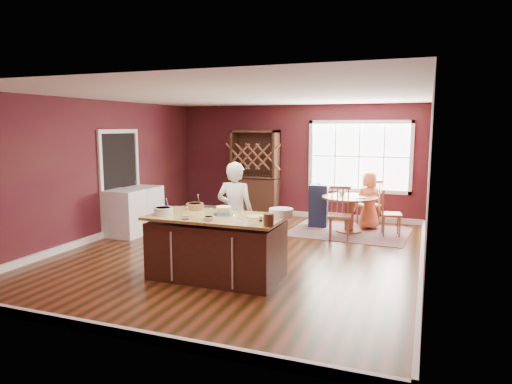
# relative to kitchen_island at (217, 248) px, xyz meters

# --- Properties ---
(room_shell) EXTENTS (7.00, 7.00, 7.00)m
(room_shell) POSITION_rel_kitchen_island_xyz_m (-0.17, 1.37, 0.91)
(room_shell) COLOR #622B1A
(room_shell) RESTS_ON ground
(window) EXTENTS (2.36, 0.10, 1.66)m
(window) POSITION_rel_kitchen_island_xyz_m (1.33, 4.84, 1.06)
(window) COLOR white
(window) RESTS_ON room_shell
(doorway) EXTENTS (0.08, 1.26, 2.13)m
(doorway) POSITION_rel_kitchen_island_xyz_m (-3.14, 1.97, 0.59)
(doorway) COLOR white
(doorway) RESTS_ON room_shell
(kitchen_island) EXTENTS (1.94, 1.02, 0.92)m
(kitchen_island) POSITION_rel_kitchen_island_xyz_m (0.00, 0.00, 0.00)
(kitchen_island) COLOR #3A1D16
(kitchen_island) RESTS_ON ground
(dining_table) EXTENTS (1.15, 1.15, 0.75)m
(dining_table) POSITION_rel_kitchen_island_xyz_m (1.33, 3.60, 0.10)
(dining_table) COLOR brown
(dining_table) RESTS_ON ground
(baker) EXTENTS (0.62, 0.43, 1.65)m
(baker) POSITION_rel_kitchen_island_xyz_m (-0.02, 0.73, 0.38)
(baker) COLOR silver
(baker) RESTS_ON ground
(layer_cake) EXTENTS (0.31, 0.31, 0.12)m
(layer_cake) POSITION_rel_kitchen_island_xyz_m (0.08, 0.08, 0.54)
(layer_cake) COLOR white
(layer_cake) RESTS_ON kitchen_island
(bowl_blue) EXTENTS (0.28, 0.28, 0.11)m
(bowl_blue) POSITION_rel_kitchen_island_xyz_m (-0.76, -0.20, 0.53)
(bowl_blue) COLOR silver
(bowl_blue) RESTS_ON kitchen_island
(bowl_yellow) EXTENTS (0.26, 0.26, 0.10)m
(bowl_yellow) POSITION_rel_kitchen_island_xyz_m (-0.52, 0.33, 0.53)
(bowl_yellow) COLOR olive
(bowl_yellow) RESTS_ON kitchen_island
(bowl_pink) EXTENTS (0.15, 0.15, 0.05)m
(bowl_pink) POSITION_rel_kitchen_island_xyz_m (-0.29, -0.36, 0.51)
(bowl_pink) COLOR silver
(bowl_pink) RESTS_ON kitchen_island
(bowl_olive) EXTENTS (0.15, 0.15, 0.06)m
(bowl_olive) POSITION_rel_kitchen_island_xyz_m (0.05, -0.35, 0.51)
(bowl_olive) COLOR beige
(bowl_olive) RESTS_ON kitchen_island
(drinking_glass) EXTENTS (0.07, 0.07, 0.14)m
(drinking_glass) POSITION_rel_kitchen_island_xyz_m (0.37, -0.06, 0.55)
(drinking_glass) COLOR silver
(drinking_glass) RESTS_ON kitchen_island
(dinner_plate) EXTENTS (0.29, 0.29, 0.02)m
(dinner_plate) POSITION_rel_kitchen_island_xyz_m (0.58, 0.09, 0.49)
(dinner_plate) COLOR beige
(dinner_plate) RESTS_ON kitchen_island
(white_tub) EXTENTS (0.35, 0.35, 0.12)m
(white_tub) POSITION_rel_kitchen_island_xyz_m (0.90, 0.26, 0.54)
(white_tub) COLOR white
(white_tub) RESTS_ON kitchen_island
(stoneware_crock) EXTENTS (0.14, 0.14, 0.17)m
(stoneware_crock) POSITION_rel_kitchen_island_xyz_m (0.93, -0.39, 0.56)
(stoneware_crock) COLOR brown
(stoneware_crock) RESTS_ON kitchen_island
(toy_figurine) EXTENTS (0.05, 0.05, 0.08)m
(toy_figurine) POSITION_rel_kitchen_island_xyz_m (0.74, -0.16, 0.52)
(toy_figurine) COLOR #E0B701
(toy_figurine) RESTS_ON kitchen_island
(rug) EXTENTS (2.49, 1.99, 0.01)m
(rug) POSITION_rel_kitchen_island_xyz_m (1.33, 3.60, -0.43)
(rug) COLOR brown
(rug) RESTS_ON ground
(chair_east) EXTENTS (0.45, 0.47, 0.96)m
(chair_east) POSITION_rel_kitchen_island_xyz_m (2.18, 3.57, 0.04)
(chair_east) COLOR olive
(chair_east) RESTS_ON ground
(chair_south) EXTENTS (0.49, 0.48, 1.05)m
(chair_south) POSITION_rel_kitchen_island_xyz_m (1.26, 2.85, 0.08)
(chair_south) COLOR brown
(chair_south) RESTS_ON ground
(chair_north) EXTENTS (0.60, 0.60, 1.04)m
(chair_north) POSITION_rel_kitchen_island_xyz_m (1.63, 4.34, 0.08)
(chair_north) COLOR brown
(chair_north) RESTS_ON ground
(seated_woman) EXTENTS (0.72, 0.64, 1.24)m
(seated_woman) POSITION_rel_kitchen_island_xyz_m (1.67, 4.02, 0.18)
(seated_woman) COLOR #EA8247
(seated_woman) RESTS_ON ground
(high_chair) EXTENTS (0.44, 0.44, 0.97)m
(high_chair) POSITION_rel_kitchen_island_xyz_m (0.61, 3.91, 0.05)
(high_chair) COLOR black
(high_chair) RESTS_ON ground
(toddler) EXTENTS (0.18, 0.14, 0.26)m
(toddler) POSITION_rel_kitchen_island_xyz_m (0.58, 3.95, 0.37)
(toddler) COLOR #8CA5BF
(toddler) RESTS_ON high_chair
(table_plate) EXTENTS (0.22, 0.22, 0.02)m
(table_plate) POSITION_rel_kitchen_island_xyz_m (1.59, 3.48, 0.32)
(table_plate) COLOR beige
(table_plate) RESTS_ON dining_table
(table_cup) EXTENTS (0.16, 0.16, 0.10)m
(table_cup) POSITION_rel_kitchen_island_xyz_m (1.15, 3.73, 0.36)
(table_cup) COLOR white
(table_cup) RESTS_ON dining_table
(hutch) EXTENTS (1.15, 0.48, 2.10)m
(hutch) POSITION_rel_kitchen_island_xyz_m (-1.14, 4.59, 0.61)
(hutch) COLOR #3D2210
(hutch) RESTS_ON ground
(washer) EXTENTS (0.65, 0.62, 0.94)m
(washer) POSITION_rel_kitchen_island_xyz_m (-2.81, 1.65, 0.03)
(washer) COLOR white
(washer) RESTS_ON ground
(dryer) EXTENTS (0.64, 0.62, 0.93)m
(dryer) POSITION_rel_kitchen_island_xyz_m (-2.81, 2.29, 0.02)
(dryer) COLOR white
(dryer) RESTS_ON ground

